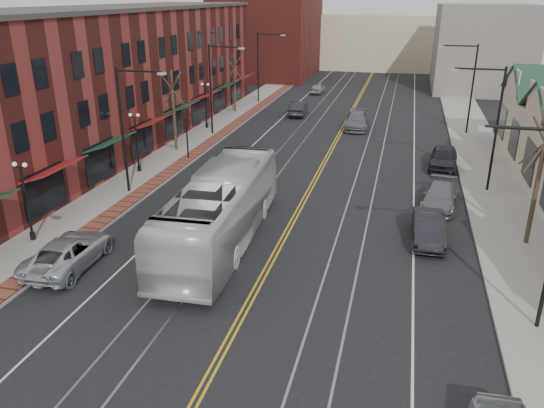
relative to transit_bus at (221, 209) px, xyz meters
The scene contains 28 objects.
ground 10.98m from the transit_bus, 73.60° to the right, with size 160.00×160.00×0.00m, color black.
sidewalk_left 13.26m from the transit_bus, 132.91° to the left, with size 4.00×120.00×0.15m, color gray.
sidewalk_right 17.96m from the transit_bus, 32.58° to the left, with size 4.00×120.00×0.15m, color gray.
building_left 23.31m from the transit_bus, 133.81° to the left, with size 10.00×50.00×11.00m, color maroon.
backdrop_left 61.22m from the transit_bus, 102.25° to the left, with size 14.00×18.00×14.00m, color maroon.
backdrop_mid 74.73m from the transit_bus, 87.66° to the left, with size 22.00×14.00×9.00m, color beige.
backdrop_right 57.64m from the transit_bus, 71.71° to the left, with size 12.00×16.00×11.00m, color slate.
streetlight_l_1 10.26m from the transit_bus, 144.88° to the left, with size 3.33×0.25×8.00m.
streetlight_l_2 23.26m from the transit_bus, 110.28° to the left, with size 3.33×0.25×8.00m.
streetlight_l_3 38.59m from the transit_bus, 101.99° to the left, with size 3.33×0.25×8.00m.
streetlight_r_1 18.54m from the transit_bus, 39.49° to the left, with size 3.33×0.25×8.00m.
streetlight_r_2 31.17m from the transit_bus, 62.95° to the left, with size 3.33×0.25×8.00m.
lamppost_l_1 10.04m from the transit_bus, 166.28° to the right, with size 0.84×0.28×4.27m.
lamppost_l_2 13.70m from the transit_bus, 135.37° to the left, with size 0.84×0.28×4.27m.
lamppost_l_3 25.55m from the transit_bus, 112.42° to the left, with size 0.84×0.28×4.27m.
tree_left_near 18.33m from the transit_bus, 121.16° to the left, with size 1.78×1.37×6.48m.
tree_left_far 33.03m from the transit_bus, 106.63° to the left, with size 1.66×1.28×6.02m.
tree_right_mid 16.08m from the transit_bus, 13.10° to the left, with size 1.90×1.46×6.93m.
manhole_far 8.66m from the transit_bus, 163.72° to the right, with size 0.60×0.60×0.02m, color #592D19.
traffic_signal 15.58m from the transit_bus, 118.98° to the left, with size 0.18×0.15×3.80m.
transit_bus is the anchor object (origin of this frame).
parked_suv 7.65m from the transit_bus, 145.60° to the right, with size 2.49×5.40×1.50m, color silver.
parked_car_b 10.99m from the transit_bus, 15.05° to the left, with size 1.58×4.52×1.49m, color black.
parked_car_c 13.98m from the transit_bus, 35.48° to the left, with size 1.95×4.79×1.39m, color slate.
parked_car_d 20.19m from the transit_bus, 53.75° to the left, with size 1.94×4.83×1.65m, color black.
distant_car_left 32.00m from the transit_bus, 94.29° to the left, with size 1.60×4.59×1.51m, color #232228.
distant_car_right 27.75m from the transit_bus, 81.03° to the left, with size 2.19×5.39×1.56m, color slate.
distant_car_far 45.96m from the transit_bus, 93.19° to the left, with size 1.56×3.88×1.32m, color #9D9FA3.
Camera 1 is at (5.70, -13.55, 12.29)m, focal length 35.00 mm.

